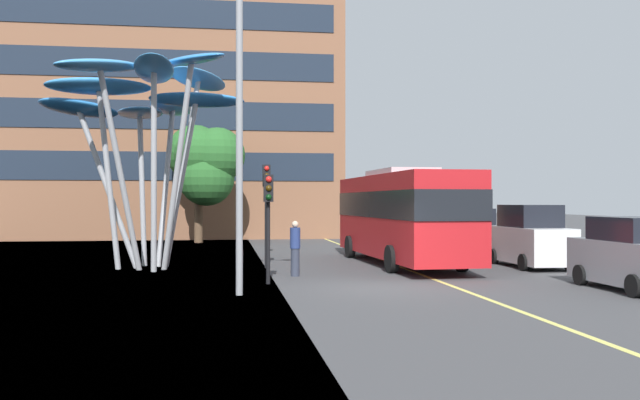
{
  "coord_description": "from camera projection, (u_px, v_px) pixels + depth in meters",
  "views": [
    {
      "loc": [
        -4.47,
        -18.96,
        2.45
      ],
      "look_at": [
        -0.94,
        6.09,
        2.5
      ],
      "focal_mm": 38.35,
      "sensor_mm": 36.0,
      "label": 1
    }
  ],
  "objects": [
    {
      "name": "traffic_light_kerb_near",
      "position": [
        268.0,
        205.0,
        20.1
      ],
      "size": [
        0.28,
        0.42,
        3.23
      ],
      "color": "black",
      "rests_on": "ground"
    },
    {
      "name": "tree_pavement_near",
      "position": [
        204.0,
        160.0,
        40.02
      ],
      "size": [
        4.68,
        5.49,
        7.09
      ],
      "color": "brown",
      "rests_on": "ground"
    },
    {
      "name": "car_parked_far",
      "position": [
        468.0,
        233.0,
        31.67
      ],
      "size": [
        2.06,
        4.42,
        2.12
      ],
      "color": "black",
      "rests_on": "ground"
    },
    {
      "name": "traffic_light_kerb_far",
      "position": [
        266.0,
        193.0,
        24.94
      ],
      "size": [
        0.28,
        0.42,
        3.79
      ],
      "color": "black",
      "rests_on": "ground"
    },
    {
      "name": "car_parked_near",
      "position": [
        635.0,
        256.0,
        18.73
      ],
      "size": [
        1.91,
        4.25,
        2.02
      ],
      "color": "gray",
      "rests_on": "ground"
    },
    {
      "name": "car_side_street",
      "position": [
        429.0,
        228.0,
        38.46
      ],
      "size": [
        2.07,
        4.13,
        2.04
      ],
      "color": "#2D5138",
      "rests_on": "ground"
    },
    {
      "name": "car_parked_mid",
      "position": [
        530.0,
        238.0,
        25.46
      ],
      "size": [
        1.9,
        4.33,
        2.32
      ],
      "color": "silver",
      "rests_on": "ground"
    },
    {
      "name": "pedestrian",
      "position": [
        295.0,
        248.0,
        22.32
      ],
      "size": [
        0.34,
        0.34,
        1.81
      ],
      "color": "#2D3342",
      "rests_on": "ground"
    },
    {
      "name": "street_lamp",
      "position": [
        250.0,
        82.0,
        17.85
      ],
      "size": [
        1.44,
        0.44,
        8.97
      ],
      "color": "gray",
      "rests_on": "ground"
    },
    {
      "name": "traffic_light_island_mid",
      "position": [
        266.0,
        192.0,
        30.06
      ],
      "size": [
        0.28,
        0.42,
        3.99
      ],
      "color": "black",
      "rests_on": "ground"
    },
    {
      "name": "red_bus",
      "position": [
        401.0,
        213.0,
        26.48
      ],
      "size": [
        3.11,
        11.07,
        3.69
      ],
      "color": "red",
      "rests_on": "ground"
    },
    {
      "name": "backdrop_building",
      "position": [
        153.0,
        104.0,
        50.65
      ],
      "size": [
        26.13,
        15.91,
        19.37
      ],
      "color": "brown",
      "rests_on": "ground"
    },
    {
      "name": "ground",
      "position": [
        359.0,
        290.0,
        19.3
      ],
      "size": [
        120.0,
        240.0,
        0.1
      ],
      "color": "#424244"
    },
    {
      "name": "leaf_sculpture",
      "position": [
        144.0,
        103.0,
        24.9
      ],
      "size": [
        7.7,
        7.7,
        7.83
      ],
      "color": "#9EA0A5",
      "rests_on": "ground"
    }
  ]
}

